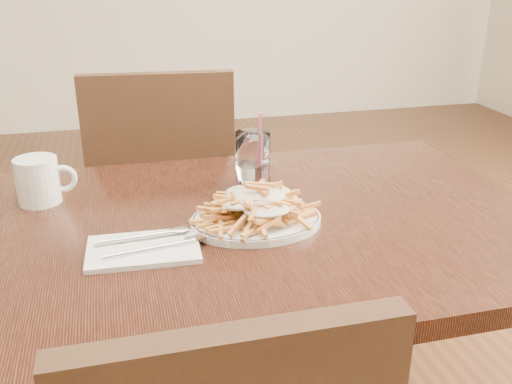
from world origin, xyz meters
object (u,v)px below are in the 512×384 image
object	(u,v)px
water_glass	(253,163)
chair_far	(164,194)
fries_plate	(256,221)
coffee_mug	(39,181)
loaded_fries	(256,201)
table	(253,253)

from	to	relation	value
water_glass	chair_far	bearing A→B (deg)	107.17
fries_plate	chair_far	bearing A→B (deg)	99.16
chair_far	coffee_mug	world-z (taller)	chair_far
chair_far	loaded_fries	size ratio (longest dim) A/B	3.93
chair_far	coffee_mug	distance (m)	0.65
loaded_fries	coffee_mug	size ratio (longest dim) A/B	1.90
fries_plate	water_glass	size ratio (longest dim) A/B	1.76
loaded_fries	coffee_mug	world-z (taller)	coffee_mug
table	loaded_fries	distance (m)	0.13
fries_plate	water_glass	world-z (taller)	water_glass
chair_far	loaded_fries	world-z (taller)	chair_far
table	loaded_fries	xyz separation A→B (m)	(-0.00, -0.03, 0.13)
table	fries_plate	distance (m)	0.09
fries_plate	coffee_mug	distance (m)	0.48
chair_far	fries_plate	bearing A→B (deg)	-80.84
table	chair_far	size ratio (longest dim) A/B	1.27
chair_far	table	bearing A→B (deg)	-80.38
water_glass	table	bearing A→B (deg)	-104.04
loaded_fries	coffee_mug	xyz separation A→B (m)	(-0.42, 0.23, -0.00)
fries_plate	water_glass	xyz separation A→B (m)	(0.05, 0.20, 0.05)
loaded_fries	water_glass	xyz separation A→B (m)	(0.05, 0.20, 0.00)
fries_plate	water_glass	distance (m)	0.21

